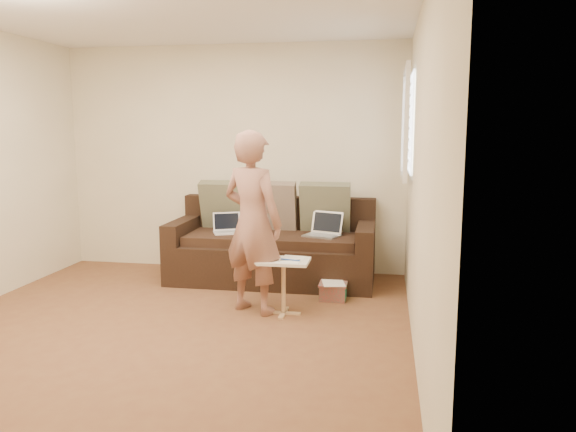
{
  "coord_description": "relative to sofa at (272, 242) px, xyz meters",
  "views": [
    {
      "loc": [
        1.76,
        -4.05,
        1.65
      ],
      "look_at": [
        0.8,
        1.4,
        0.78
      ],
      "focal_mm": 34.72,
      "sensor_mm": 36.0,
      "label": 1
    }
  ],
  "objects": [
    {
      "name": "striped_box",
      "position": [
        0.72,
        -0.58,
        -0.34
      ],
      "size": [
        0.27,
        0.27,
        0.17
      ],
      "primitive_type": null,
      "color": "red",
      "rests_on": "ground"
    },
    {
      "name": "floor",
      "position": [
        -0.56,
        -1.77,
        -0.42
      ],
      "size": [
        4.5,
        4.5,
        0.0
      ],
      "primitive_type": "plane",
      "color": "brown",
      "rests_on": "ground"
    },
    {
      "name": "wall_right",
      "position": [
        1.44,
        -1.77,
        0.87
      ],
      "size": [
        0.0,
        4.5,
        4.5
      ],
      "primitive_type": "plane",
      "rotation": [
        1.57,
        0.0,
        -1.57
      ],
      "color": "beige",
      "rests_on": "ground"
    },
    {
      "name": "paper_on_table",
      "position": [
        0.39,
        -1.08,
        0.08
      ],
      "size": [
        0.25,
        0.33,
        0.0
      ],
      "primitive_type": null,
      "rotation": [
        0.0,
        0.0,
        -0.14
      ],
      "color": "white",
      "rests_on": "side_table"
    },
    {
      "name": "window_blinds",
      "position": [
        1.39,
        -0.27,
        1.28
      ],
      "size": [
        0.12,
        0.88,
        1.08
      ],
      "primitive_type": null,
      "color": "white",
      "rests_on": "wall_right"
    },
    {
      "name": "wall_back",
      "position": [
        -0.56,
        0.48,
        0.87
      ],
      "size": [
        4.0,
        0.0,
        4.0
      ],
      "primitive_type": "plane",
      "rotation": [
        1.57,
        0.0,
        0.0
      ],
      "color": "beige",
      "rests_on": "ground"
    },
    {
      "name": "drinking_glass",
      "position": [
        0.14,
        -1.01,
        0.14
      ],
      "size": [
        0.07,
        0.07,
        0.12
      ],
      "primitive_type": null,
      "color": "silver",
      "rests_on": "side_table"
    },
    {
      "name": "pillow_right",
      "position": [
        0.55,
        0.23,
        0.37
      ],
      "size": [
        0.55,
        0.28,
        0.57
      ],
      "primitive_type": null,
      "rotation": [
        0.26,
        0.0,
        0.0
      ],
      "color": "#50533D",
      "rests_on": "sofa"
    },
    {
      "name": "pillow_left",
      "position": [
        -0.6,
        0.25,
        0.37
      ],
      "size": [
        0.55,
        0.29,
        0.57
      ],
      "primitive_type": null,
      "rotation": [
        0.28,
        0.0,
        0.0
      ],
      "color": "#50533D",
      "rests_on": "sofa"
    },
    {
      "name": "side_table",
      "position": [
        0.33,
        -1.09,
        -0.17
      ],
      "size": [
        0.46,
        0.32,
        0.5
      ],
      "primitive_type": null,
      "color": "silver",
      "rests_on": "ground"
    },
    {
      "name": "sofa",
      "position": [
        0.0,
        0.0,
        0.0
      ],
      "size": [
        2.2,
        0.95,
        0.85
      ],
      "primitive_type": null,
      "color": "black",
      "rests_on": "ground"
    },
    {
      "name": "scissors",
      "position": [
        0.39,
        -1.13,
        0.08
      ],
      "size": [
        0.2,
        0.16,
        0.02
      ],
      "primitive_type": null,
      "rotation": [
        0.0,
        0.0,
        -0.36
      ],
      "color": "silver",
      "rests_on": "side_table"
    },
    {
      "name": "person",
      "position": [
        0.04,
        -1.05,
        0.4
      ],
      "size": [
        0.71,
        0.61,
        1.65
      ],
      "primitive_type": "imported",
      "rotation": [
        0.0,
        0.0,
        2.73
      ],
      "color": "#8D514D",
      "rests_on": "ground"
    },
    {
      "name": "pillow_mid",
      "position": [
        -0.05,
        0.23,
        0.37
      ],
      "size": [
        0.55,
        0.27,
        0.57
      ],
      "primitive_type": null,
      "rotation": [
        0.24,
        0.0,
        0.0
      ],
      "color": "brown",
      "rests_on": "sofa"
    },
    {
      "name": "laptop_silver",
      "position": [
        0.55,
        -0.06,
        0.1
      ],
      "size": [
        0.43,
        0.37,
        0.24
      ],
      "primitive_type": null,
      "rotation": [
        0.0,
        0.0,
        -0.36
      ],
      "color": "#B7BABC",
      "rests_on": "sofa"
    },
    {
      "name": "laptop_white",
      "position": [
        -0.48,
        -0.05,
        0.1
      ],
      "size": [
        0.37,
        0.33,
        0.22
      ],
      "primitive_type": null,
      "rotation": [
        0.0,
        0.0,
        0.43
      ],
      "color": "white",
      "rests_on": "sofa"
    }
  ]
}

